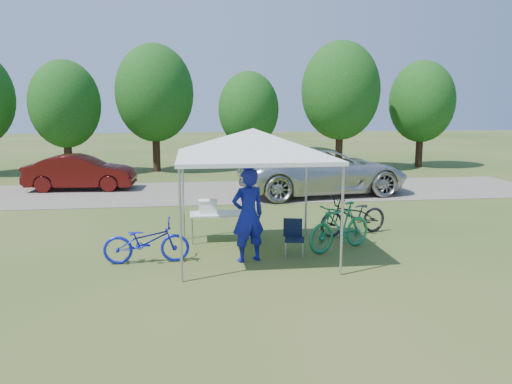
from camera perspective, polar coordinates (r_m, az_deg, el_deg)
ground at (r=10.90m, az=-0.33°, el=-7.20°), size 100.00×100.00×0.00m
gravel_strip at (r=18.66m, az=-3.30°, el=0.03°), size 24.00×5.00×0.02m
canopy at (r=10.43m, az=-0.34°, el=6.87°), size 4.53×4.53×3.00m
treeline at (r=24.41m, az=-5.10°, el=10.64°), size 24.89×4.28×6.30m
folding_table at (r=11.92m, az=-3.62°, el=-2.59°), size 1.64×0.68×0.67m
folding_chair at (r=10.75m, az=4.33°, el=-4.87°), size 0.49×0.51×0.80m
cooler at (r=11.86m, az=-5.52°, el=-1.67°), size 0.44×0.30×0.32m
ice_cream_cup at (r=11.89m, az=-1.65°, el=-2.27°), size 0.07×0.07×0.05m
cyclist at (r=10.24m, az=-0.92°, el=-2.67°), size 0.82×0.67×1.95m
bike_blue at (r=10.49m, az=-12.41°, el=-5.52°), size 1.75×0.66×0.91m
bike_green at (r=11.27m, az=9.57°, el=-3.91°), size 1.83×1.29×1.08m
bike_dark at (r=12.66m, az=11.11°, el=-2.63°), size 2.01×1.19×1.00m
minivan at (r=18.22m, az=7.71°, el=2.45°), size 6.44×3.66×1.69m
sedan at (r=20.09m, az=-19.41°, el=2.14°), size 4.09×1.58×1.33m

